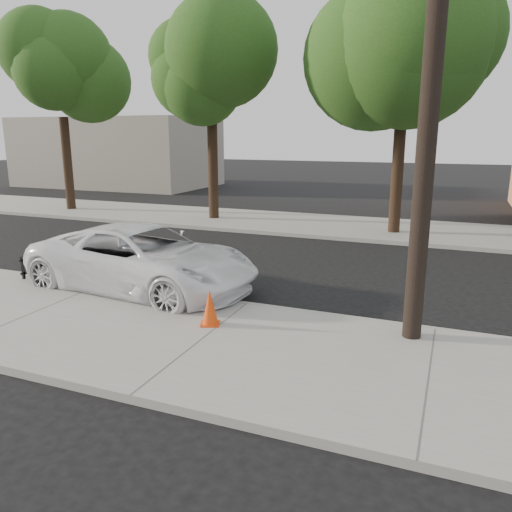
% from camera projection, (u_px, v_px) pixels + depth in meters
% --- Properties ---
extents(ground, '(120.00, 120.00, 0.00)m').
position_uv_depth(ground, '(278.00, 284.00, 13.15)').
color(ground, black).
rests_on(ground, ground).
extents(near_sidewalk, '(90.00, 4.40, 0.15)m').
position_uv_depth(near_sidewalk, '(201.00, 343.00, 9.26)').
color(near_sidewalk, gray).
rests_on(near_sidewalk, ground).
extents(far_sidewalk, '(90.00, 5.00, 0.15)m').
position_uv_depth(far_sidewalk, '(346.00, 227.00, 20.79)').
color(far_sidewalk, gray).
rests_on(far_sidewalk, ground).
extents(curb_near, '(90.00, 0.12, 0.16)m').
position_uv_depth(curb_near, '(247.00, 306.00, 11.24)').
color(curb_near, '#9E9B93').
rests_on(curb_near, ground).
extents(building_far, '(14.00, 8.00, 5.00)m').
position_uv_depth(building_far, '(118.00, 152.00, 37.82)').
color(building_far, gray).
rests_on(building_far, ground).
extents(utility_pole, '(1.40, 0.34, 9.00)m').
position_uv_depth(utility_pole, '(431.00, 81.00, 8.29)').
color(utility_pole, black).
rests_on(utility_pole, near_sidewalk).
extents(tree_a, '(4.65, 4.50, 9.00)m').
position_uv_depth(tree_a, '(61.00, 76.00, 23.67)').
color(tree_a, black).
rests_on(tree_a, far_sidewalk).
extents(tree_b, '(4.34, 4.20, 8.45)m').
position_uv_depth(tree_b, '(214.00, 78.00, 21.05)').
color(tree_b, black).
rests_on(tree_b, far_sidewalk).
extents(tree_c, '(4.96, 4.80, 9.55)m').
position_uv_depth(tree_c, '(412.00, 45.00, 17.58)').
color(tree_c, black).
rests_on(tree_c, far_sidewalk).
extents(police_cruiser, '(6.15, 3.26, 1.65)m').
position_uv_depth(police_cruiser, '(143.00, 259.00, 12.40)').
color(police_cruiser, white).
rests_on(police_cruiser, ground).
extents(traffic_cone, '(0.48, 0.48, 0.73)m').
position_uv_depth(traffic_cone, '(210.00, 308.00, 9.88)').
color(traffic_cone, '#DF3F0B').
rests_on(traffic_cone, near_sidewalk).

